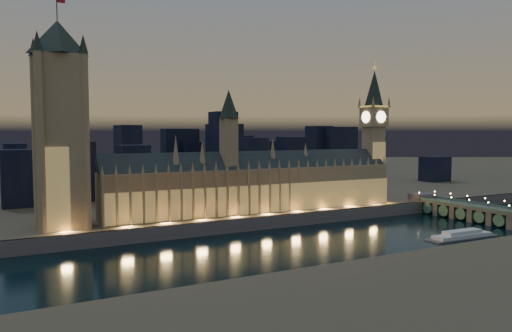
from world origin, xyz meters
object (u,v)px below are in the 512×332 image
elizabeth_tower (374,124)px  river_boat (462,235)px  palace_of_westminster (256,183)px  victoria_tower (60,115)px  westminster_bridge (478,213)px

elizabeth_tower → river_boat: 116.63m
palace_of_westminster → victoria_tower: (-118.45, 0.18, 42.24)m
victoria_tower → elizabeth_tower: bearing=-0.0°
palace_of_westminster → elizabeth_tower: bearing=0.1°
elizabeth_tower → victoria_tower: bearing=180.0°
palace_of_westminster → westminster_bridge: palace_of_westminster is taller
river_boat → westminster_bridge: bearing=30.2°
palace_of_westminster → elizabeth_tower: size_ratio=1.96×
westminster_bridge → victoria_tower: bearing=165.4°
elizabeth_tower → westminster_bridge: elizabeth_tower is taller
elizabeth_tower → river_boat: (-19.19, -95.69, -63.84)m
palace_of_westminster → westminster_bridge: 149.06m
westminster_bridge → river_boat: (-52.13, -30.31, -4.44)m
victoria_tower → westminster_bridge: victoria_tower is taller
victoria_tower → elizabeth_tower: victoria_tower is taller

